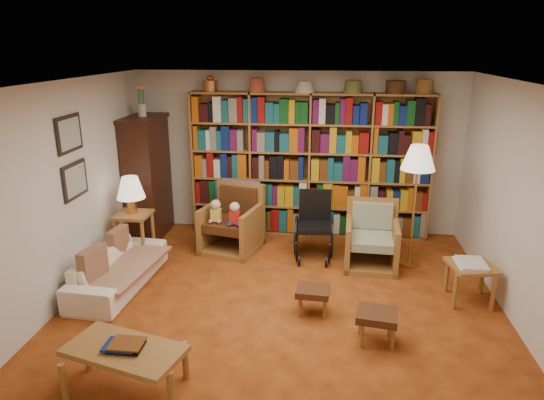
# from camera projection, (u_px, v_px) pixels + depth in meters

# --- Properties ---
(floor) EXTENTS (5.00, 5.00, 0.00)m
(floor) POSITION_uv_depth(u_px,v_px,m) (282.00, 307.00, 5.55)
(floor) COLOR #AC4D1A
(floor) RESTS_ON ground
(ceiling) EXTENTS (5.00, 5.00, 0.00)m
(ceiling) POSITION_uv_depth(u_px,v_px,m) (283.00, 84.00, 4.78)
(ceiling) COLOR white
(ceiling) RESTS_ON wall_back
(wall_back) EXTENTS (5.00, 0.00, 5.00)m
(wall_back) POSITION_uv_depth(u_px,v_px,m) (297.00, 154.00, 7.53)
(wall_back) COLOR silver
(wall_back) RESTS_ON floor
(wall_front) EXTENTS (5.00, 0.00, 5.00)m
(wall_front) POSITION_uv_depth(u_px,v_px,m) (243.00, 338.00, 2.80)
(wall_front) COLOR silver
(wall_front) RESTS_ON floor
(wall_left) EXTENTS (0.00, 5.00, 5.00)m
(wall_left) POSITION_uv_depth(u_px,v_px,m) (61.00, 196.00, 5.44)
(wall_left) COLOR silver
(wall_left) RESTS_ON floor
(wall_right) EXTENTS (0.00, 5.00, 5.00)m
(wall_right) POSITION_uv_depth(u_px,v_px,m) (528.00, 212.00, 4.90)
(wall_right) COLOR silver
(wall_right) RESTS_ON floor
(bookshelf) EXTENTS (3.60, 0.30, 2.42)m
(bookshelf) POSITION_uv_depth(u_px,v_px,m) (310.00, 161.00, 7.37)
(bookshelf) COLOR #9A622F
(bookshelf) RESTS_ON floor
(curio_cabinet) EXTENTS (0.50, 0.95, 2.40)m
(curio_cabinet) POSITION_uv_depth(u_px,v_px,m) (147.00, 176.00, 7.39)
(curio_cabinet) COLOR #39170F
(curio_cabinet) RESTS_ON floor
(framed_pictures) EXTENTS (0.03, 0.52, 0.97)m
(framed_pictures) POSITION_uv_depth(u_px,v_px,m) (72.00, 157.00, 5.60)
(framed_pictures) COLOR black
(framed_pictures) RESTS_ON wall_left
(sofa) EXTENTS (1.64, 0.73, 0.47)m
(sofa) POSITION_uv_depth(u_px,v_px,m) (118.00, 269.00, 5.96)
(sofa) COLOR white
(sofa) RESTS_ON floor
(sofa_throw) EXTENTS (0.87, 1.42, 0.04)m
(sofa_throw) POSITION_uv_depth(u_px,v_px,m) (122.00, 264.00, 5.93)
(sofa_throw) COLOR beige
(sofa_throw) RESTS_ON sofa
(cushion_left) EXTENTS (0.16, 0.38, 0.37)m
(cushion_left) POSITION_uv_depth(u_px,v_px,m) (118.00, 241.00, 6.24)
(cushion_left) COLOR maroon
(cushion_left) RESTS_ON sofa
(cushion_right) EXTENTS (0.20, 0.41, 0.40)m
(cushion_right) POSITION_uv_depth(u_px,v_px,m) (93.00, 265.00, 5.58)
(cushion_right) COLOR maroon
(cushion_right) RESTS_ON sofa
(side_table_lamp) EXTENTS (0.47, 0.47, 0.67)m
(side_table_lamp) POSITION_uv_depth(u_px,v_px,m) (134.00, 225.00, 6.66)
(side_table_lamp) COLOR #9A622F
(side_table_lamp) RESTS_ON floor
(table_lamp) EXTENTS (0.38, 0.38, 0.52)m
(table_lamp) POSITION_uv_depth(u_px,v_px,m) (131.00, 189.00, 6.50)
(table_lamp) COLOR gold
(table_lamp) RESTS_ON side_table_lamp
(armchair_leather) EXTENTS (0.94, 0.96, 0.95)m
(armchair_leather) POSITION_uv_depth(u_px,v_px,m) (233.00, 222.00, 7.08)
(armchair_leather) COLOR #9A622F
(armchair_leather) RESTS_ON floor
(armchair_sage) EXTENTS (0.73, 0.76, 0.87)m
(armchair_sage) POSITION_uv_depth(u_px,v_px,m) (371.00, 241.00, 6.57)
(armchair_sage) COLOR #9A622F
(armchair_sage) RESTS_ON floor
(wheelchair) EXTENTS (0.54, 0.75, 0.94)m
(wheelchair) POSITION_uv_depth(u_px,v_px,m) (314.00, 227.00, 6.80)
(wheelchair) COLOR black
(wheelchair) RESTS_ON floor
(floor_lamp) EXTENTS (0.44, 0.44, 1.65)m
(floor_lamp) POSITION_uv_depth(u_px,v_px,m) (418.00, 163.00, 6.20)
(floor_lamp) COLOR gold
(floor_lamp) RESTS_ON floor
(side_table_papers) EXTENTS (0.57, 0.57, 0.50)m
(side_table_papers) POSITION_uv_depth(u_px,v_px,m) (471.00, 270.00, 5.56)
(side_table_papers) COLOR #9A622F
(side_table_papers) RESTS_ON floor
(footstool_a) EXTENTS (0.38, 0.33, 0.31)m
(footstool_a) POSITION_uv_depth(u_px,v_px,m) (313.00, 293.00, 5.35)
(footstool_a) COLOR #532816
(footstool_a) RESTS_ON floor
(footstool_b) EXTENTS (0.45, 0.40, 0.34)m
(footstool_b) POSITION_uv_depth(u_px,v_px,m) (377.00, 317.00, 4.83)
(footstool_b) COLOR #532816
(footstool_b) RESTS_ON floor
(coffee_table) EXTENTS (1.11, 0.76, 0.47)m
(coffee_table) POSITION_uv_depth(u_px,v_px,m) (125.00, 353.00, 4.12)
(coffee_table) COLOR #9A622F
(coffee_table) RESTS_ON floor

